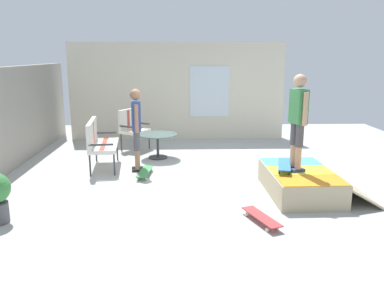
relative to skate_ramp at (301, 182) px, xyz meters
name	(u,v)px	position (x,y,z in m)	size (l,w,h in m)	color
ground_plane	(202,181)	(0.85, 1.66, -0.26)	(12.00, 12.00, 0.10)	#B2B2AD
house_facade	(178,91)	(4.65, 2.15, 1.14)	(0.23, 6.00, 2.70)	beige
skate_ramp	(301,182)	(0.00, 0.00, 0.00)	(1.71, 1.66, 0.42)	tan
patio_bench	(98,140)	(1.68, 3.81, 0.40)	(1.30, 0.68, 1.02)	#38383D
patio_chair_near_house	(131,126)	(3.34, 3.32, 0.40)	(0.81, 0.79, 1.02)	#38383D
patio_table	(158,141)	(2.46, 2.61, 0.19)	(0.90, 0.90, 0.57)	#38383D
person_watching	(136,124)	(1.47, 2.98, 0.77)	(0.48, 0.28, 1.69)	black
person_skater	(298,116)	(-0.01, 0.13, 1.15)	(0.47, 0.30, 1.62)	navy
skateboard_by_bench	(145,172)	(1.10, 2.80, -0.13)	(0.82, 0.29, 0.10)	#3F8C4C
skateboard_spare	(261,217)	(-1.18, 0.93, -0.13)	(0.82, 0.47, 0.10)	#B23838
skateboard_on_ramp	(284,165)	(0.04, 0.30, 0.30)	(0.82, 0.39, 0.10)	#3372B2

